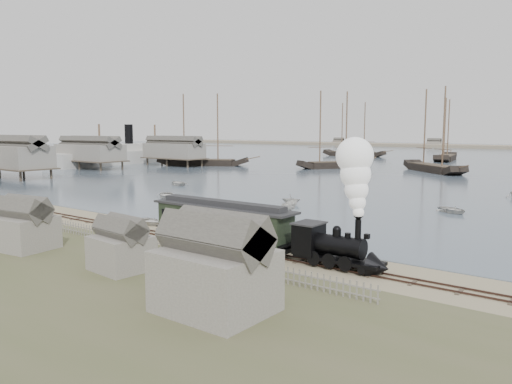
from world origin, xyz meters
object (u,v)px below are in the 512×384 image
Objects in this scene: steamship at (129,144)px; locomotive at (349,212)px; passenger_coach at (222,221)px; beached_dinghy at (150,221)px.

locomotive is at bearing -126.21° from steamship.
locomotive is 12.33m from passenger_coach.
passenger_coach is 111.51m from steamship.
locomotive is 25.48m from beached_dinghy.
locomotive is at bearing -84.20° from beached_dinghy.
beached_dinghy is at bearing -132.24° from steamship.
steamship is (-79.11, 60.04, 5.44)m from beached_dinghy.
beached_dinghy is 99.46m from steamship.
passenger_coach is 0.28× the size of steamship.
beached_dinghy is at bearing 173.31° from locomotive.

